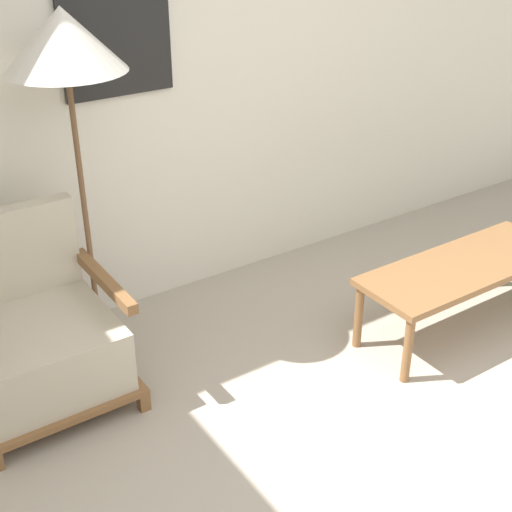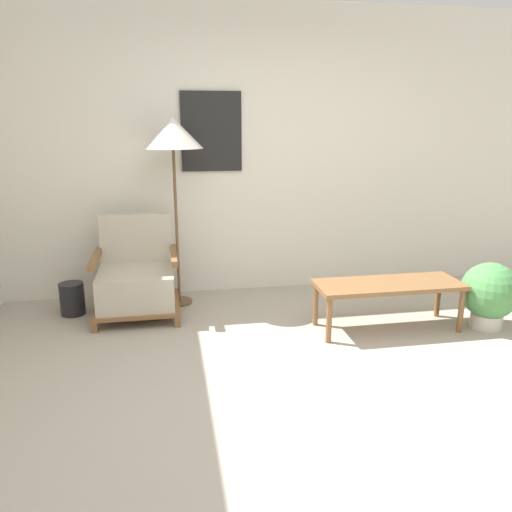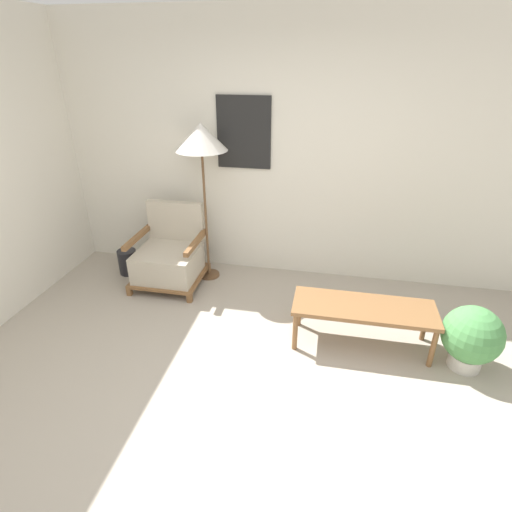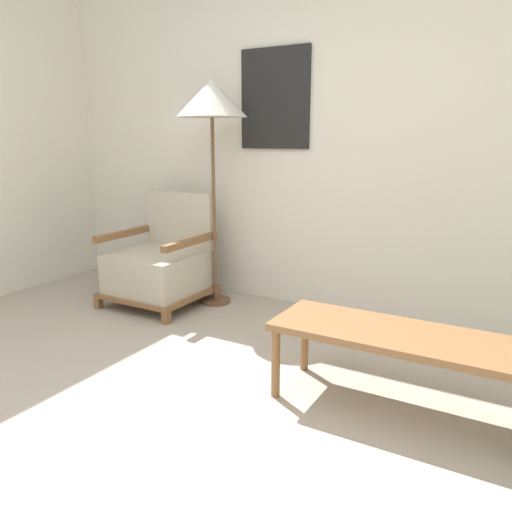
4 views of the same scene
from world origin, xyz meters
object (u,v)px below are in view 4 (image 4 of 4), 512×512
(floor_lamp, at_px, (212,104))
(vase, at_px, (118,273))
(armchair, at_px, (160,265))
(coffee_table, at_px, (398,341))

(floor_lamp, bearing_deg, vase, -172.86)
(armchair, relative_size, coffee_table, 0.72)
(floor_lamp, relative_size, coffee_table, 1.43)
(floor_lamp, xyz_separation_m, coffee_table, (1.65, -0.90, -1.16))
(vase, bearing_deg, floor_lamp, 7.14)
(floor_lamp, distance_m, coffee_table, 2.21)
(coffee_table, bearing_deg, armchair, 161.28)
(armchair, bearing_deg, floor_lamp, 31.04)
(armchair, bearing_deg, vase, 169.70)
(vase, bearing_deg, armchair, -10.30)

